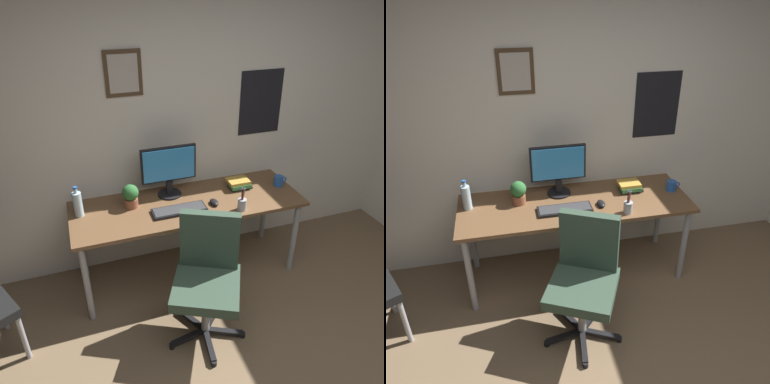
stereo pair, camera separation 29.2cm
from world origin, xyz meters
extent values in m
cube|color=silver|center=(0.00, 2.15, 1.30)|extent=(4.40, 0.08, 2.60)
cube|color=#4C3823|center=(-0.52, 2.11, 1.72)|extent=(0.28, 0.02, 0.34)
cube|color=beige|center=(-0.52, 2.09, 1.72)|extent=(0.22, 0.00, 0.28)
cube|color=black|center=(0.66, 2.11, 1.39)|extent=(0.40, 0.01, 0.56)
cube|color=brown|center=(-0.13, 1.74, 0.72)|extent=(1.89, 0.66, 0.03)
cylinder|color=#9EA0A5|center=(-1.02, 1.47, 0.35)|extent=(0.05, 0.05, 0.71)
cylinder|color=#9EA0A5|center=(0.75, 1.47, 0.35)|extent=(0.05, 0.05, 0.71)
cylinder|color=#9EA0A5|center=(-1.02, 2.01, 0.35)|extent=(0.05, 0.05, 0.71)
cylinder|color=#9EA0A5|center=(0.75, 2.01, 0.35)|extent=(0.05, 0.05, 0.71)
cube|color=#334738|center=(-0.23, 1.05, 0.46)|extent=(0.62, 0.62, 0.08)
cube|color=#334738|center=(-0.14, 1.23, 0.72)|extent=(0.41, 0.25, 0.45)
cylinder|color=#9EA0A5|center=(-0.23, 1.05, 0.21)|extent=(0.08, 0.08, 0.42)
cube|color=black|center=(-0.11, 0.98, 0.04)|extent=(0.27, 0.16, 0.03)
cylinder|color=black|center=(0.02, 0.92, 0.02)|extent=(0.05, 0.05, 0.04)
cube|color=black|center=(-0.13, 1.15, 0.04)|extent=(0.22, 0.23, 0.03)
cylinder|color=black|center=(-0.04, 1.25, 0.02)|extent=(0.05, 0.05, 0.04)
cube|color=black|center=(-0.30, 1.17, 0.04)|extent=(0.17, 0.27, 0.03)
cylinder|color=black|center=(-0.36, 1.29, 0.02)|extent=(0.05, 0.05, 0.04)
cube|color=black|center=(-0.37, 1.02, 0.04)|extent=(0.28, 0.09, 0.03)
cylinder|color=black|center=(-0.51, 1.00, 0.02)|extent=(0.05, 0.05, 0.04)
cube|color=black|center=(-0.25, 0.91, 0.04)|extent=(0.08, 0.28, 0.03)
cylinder|color=black|center=(-0.27, 0.77, 0.02)|extent=(0.05, 0.05, 0.04)
cylinder|color=#9EA0A5|center=(-1.48, 1.26, 0.20)|extent=(0.05, 0.05, 0.41)
cylinder|color=#9EA0A5|center=(-1.65, 1.57, 0.20)|extent=(0.05, 0.05, 0.41)
cylinder|color=black|center=(-0.24, 1.91, 0.75)|extent=(0.20, 0.20, 0.01)
cube|color=black|center=(-0.24, 1.91, 0.81)|extent=(0.05, 0.04, 0.12)
cube|color=black|center=(-0.24, 1.92, 1.02)|extent=(0.46, 0.02, 0.30)
cube|color=#338CD8|center=(-0.24, 1.90, 1.02)|extent=(0.43, 0.00, 0.27)
cube|color=black|center=(-0.24, 1.63, 0.75)|extent=(0.43, 0.15, 0.02)
cube|color=#38383A|center=(-0.24, 1.63, 0.76)|extent=(0.41, 0.13, 0.00)
ellipsoid|color=black|center=(0.06, 1.64, 0.76)|extent=(0.06, 0.11, 0.04)
cylinder|color=silver|center=(-0.99, 1.82, 0.84)|extent=(0.07, 0.07, 0.20)
cylinder|color=silver|center=(-0.99, 1.82, 0.96)|extent=(0.03, 0.03, 0.04)
cylinder|color=#2659B2|center=(-0.99, 1.82, 0.98)|extent=(0.03, 0.03, 0.01)
cylinder|color=#2659B2|center=(0.71, 1.76, 0.78)|extent=(0.08, 0.08, 0.09)
torus|color=#2659B2|center=(0.77, 1.76, 0.79)|extent=(0.05, 0.01, 0.05)
cylinder|color=brown|center=(-0.59, 1.82, 0.78)|extent=(0.11, 0.11, 0.07)
sphere|color=#2D6B33|center=(-0.59, 1.82, 0.87)|extent=(0.13, 0.13, 0.13)
ellipsoid|color=#287A38|center=(-0.62, 1.85, 0.87)|extent=(0.07, 0.08, 0.02)
ellipsoid|color=#287A38|center=(-0.56, 1.85, 0.87)|extent=(0.07, 0.08, 0.02)
ellipsoid|color=#287A38|center=(-0.61, 1.79, 0.87)|extent=(0.08, 0.07, 0.02)
cylinder|color=#9EA0A5|center=(0.23, 1.49, 0.79)|extent=(0.07, 0.07, 0.09)
cylinder|color=#263FBF|center=(0.24, 1.50, 0.86)|extent=(0.01, 0.01, 0.13)
cylinder|color=red|center=(0.23, 1.49, 0.86)|extent=(0.01, 0.01, 0.13)
cylinder|color=black|center=(0.22, 1.49, 0.86)|extent=(0.01, 0.01, 0.13)
cylinder|color=#9EA0A5|center=(0.24, 1.49, 0.87)|extent=(0.01, 0.03, 0.14)
cylinder|color=#9EA0A5|center=(0.23, 1.49, 0.87)|extent=(0.01, 0.02, 0.14)
cube|color=black|center=(0.37, 1.83, 0.75)|extent=(0.20, 0.11, 0.02)
cube|color=#33723F|center=(0.36, 1.82, 0.77)|extent=(0.18, 0.13, 0.03)
cube|color=gold|center=(0.36, 1.84, 0.80)|extent=(0.18, 0.15, 0.03)
camera|label=1|loc=(-0.96, -0.77, 2.33)|focal=35.20mm
camera|label=2|loc=(-0.68, -0.85, 2.33)|focal=35.20mm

